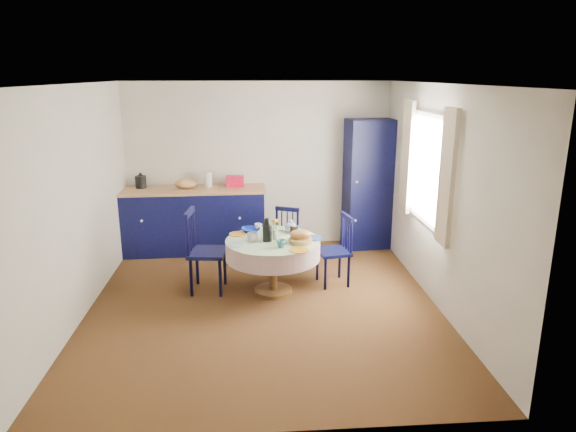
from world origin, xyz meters
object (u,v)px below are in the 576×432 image
at_px(mug_d, 258,227).
at_px(dining_table, 274,249).
at_px(cobalt_bowl, 251,230).
at_px(chair_right, 336,249).
at_px(kitchen_counter, 193,219).
at_px(mug_b, 281,244).
at_px(pantry_cabinet, 368,184).
at_px(chair_far, 284,239).
at_px(mug_a, 252,237).
at_px(chair_left, 204,250).
at_px(mug_c, 293,229).

bearing_deg(mug_d, dining_table, -65.98).
bearing_deg(cobalt_bowl, mug_d, 38.68).
relative_size(chair_right, mug_d, 9.51).
distance_m(kitchen_counter, mug_b, 2.31).
bearing_deg(pantry_cabinet, chair_far, -152.20).
bearing_deg(mug_a, chair_far, 62.95).
bearing_deg(chair_far, kitchen_counter, 170.23).
bearing_deg(cobalt_bowl, pantry_cabinet, 37.53).
relative_size(chair_far, chair_right, 0.93).
distance_m(pantry_cabinet, mug_d, 2.16).
xyz_separation_m(chair_right, mug_b, (-0.73, -0.54, 0.28)).
relative_size(kitchen_counter, chair_left, 2.12).
relative_size(chair_left, chair_right, 1.14).
xyz_separation_m(dining_table, mug_a, (-0.25, -0.04, 0.17)).
height_order(kitchen_counter, cobalt_bowl, kitchen_counter).
xyz_separation_m(mug_a, mug_c, (0.51, 0.29, -0.00)).
xyz_separation_m(kitchen_counter, chair_far, (1.32, -0.84, -0.07)).
bearing_deg(mug_b, cobalt_bowl, 119.20).
height_order(chair_far, mug_b, chair_far).
height_order(kitchen_counter, mug_b, kitchen_counter).
distance_m(mug_a, mug_c, 0.59).
bearing_deg(pantry_cabinet, chair_left, -152.28).
relative_size(pantry_cabinet, mug_b, 19.11).
bearing_deg(chair_right, pantry_cabinet, 143.32).
xyz_separation_m(chair_left, mug_c, (1.11, 0.11, 0.21)).
distance_m(mug_b, mug_d, 0.73).
height_order(chair_left, chair_right, chair_left).
relative_size(dining_table, mug_a, 8.96).
xyz_separation_m(dining_table, mug_b, (0.07, -0.30, 0.16)).
height_order(kitchen_counter, mug_c, kitchen_counter).
height_order(chair_right, mug_d, chair_right).
xyz_separation_m(mug_b, mug_c, (0.19, 0.55, 0.00)).
xyz_separation_m(kitchen_counter, mug_a, (0.88, -1.69, 0.24)).
bearing_deg(dining_table, chair_far, 77.39).
xyz_separation_m(pantry_cabinet, chair_far, (-1.34, -0.88, -0.55)).
distance_m(dining_table, chair_far, 0.85).
bearing_deg(mug_d, chair_right, -9.05).
distance_m(chair_right, mug_b, 0.95).
xyz_separation_m(pantry_cabinet, mug_c, (-1.27, -1.44, -0.24)).
bearing_deg(chair_far, dining_table, -79.89).
height_order(chair_left, cobalt_bowl, chair_left).
distance_m(chair_left, mug_d, 0.75).
xyz_separation_m(pantry_cabinet, dining_table, (-1.52, -1.70, -0.41)).
height_order(mug_a, mug_d, mug_a).
distance_m(pantry_cabinet, mug_a, 2.50).
bearing_deg(pantry_cabinet, dining_table, -137.37).
bearing_deg(pantry_cabinet, mug_a, -141.16).
bearing_deg(chair_right, chair_left, -97.03).
height_order(kitchen_counter, mug_d, kitchen_counter).
bearing_deg(mug_a, dining_table, 8.06).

